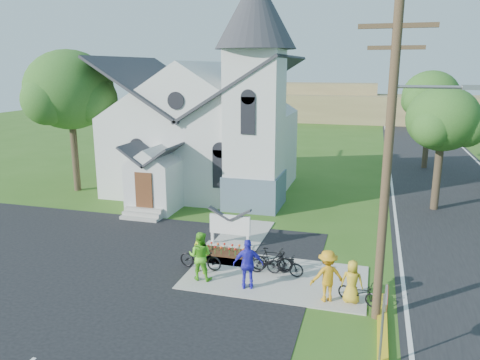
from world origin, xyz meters
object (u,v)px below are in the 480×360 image
(cyclist_0, at_px, (201,253))
(bike_4, at_px, (359,292))
(cyclist_1, at_px, (200,256))
(bike_1, at_px, (285,265))
(cyclist_2, at_px, (248,264))
(bike_2, at_px, (272,261))
(cyclist_4, at_px, (352,282))
(cyclist_3, at_px, (327,276))
(church_sign, at_px, (230,225))
(stop_sign, at_px, (385,309))
(bike_0, at_px, (200,258))
(utility_pole, at_px, (390,157))
(bike_3, at_px, (272,260))

(cyclist_0, relative_size, bike_4, 1.11)
(cyclist_1, bearing_deg, bike_1, -161.55)
(bike_4, bearing_deg, cyclist_2, 110.35)
(bike_2, bearing_deg, cyclist_2, 140.00)
(cyclist_2, xyz_separation_m, bike_2, (0.54, 1.62, -0.49))
(cyclist_4, distance_m, bike_4, 0.45)
(cyclist_3, bearing_deg, bike_1, -66.18)
(church_sign, bearing_deg, cyclist_1, -90.83)
(cyclist_1, height_order, bike_1, cyclist_1)
(cyclist_0, bearing_deg, bike_1, -151.65)
(cyclist_1, bearing_deg, stop_sign, 148.01)
(cyclist_1, bearing_deg, cyclist_3, 172.66)
(stop_sign, xyz_separation_m, cyclist_0, (-6.88, 4.29, -0.89))
(bike_0, bearing_deg, stop_sign, -118.83)
(cyclist_4, bearing_deg, cyclist_1, 0.07)
(stop_sign, bearing_deg, bike_0, 146.66)
(cyclist_1, relative_size, cyclist_2, 1.01)
(cyclist_1, xyz_separation_m, bike_4, (5.95, -0.26, -0.56))
(utility_pole, height_order, cyclist_3, utility_pole)
(cyclist_2, height_order, bike_4, cyclist_2)
(cyclist_4, bearing_deg, cyclist_3, 9.90)
(cyclist_2, bearing_deg, bike_4, 163.69)
(cyclist_4, height_order, bike_4, cyclist_4)
(bike_0, xyz_separation_m, cyclist_2, (2.30, -1.13, 0.47))
(bike_3, bearing_deg, stop_sign, -143.91)
(church_sign, height_order, cyclist_0, cyclist_0)
(utility_pole, bearing_deg, stop_sign, -88.51)
(cyclist_2, xyz_separation_m, bike_4, (3.99, -0.03, -0.55))
(bike_1, bearing_deg, bike_2, 77.48)
(utility_pole, xyz_separation_m, cyclist_2, (-4.65, 0.80, -4.40))
(cyclist_3, bearing_deg, utility_pole, 135.14)
(utility_pole, height_order, cyclist_0, utility_pole)
(utility_pole, relative_size, bike_1, 6.63)
(church_sign, xyz_separation_m, cyclist_2, (1.91, -3.90, -0.03))
(church_sign, distance_m, cyclist_2, 4.35)
(cyclist_1, bearing_deg, bike_3, -153.61)
(stop_sign, relative_size, cyclist_3, 1.33)
(cyclist_1, height_order, cyclist_3, cyclist_1)
(bike_1, bearing_deg, cyclist_0, 106.92)
(stop_sign, height_order, cyclist_1, stop_sign)
(church_sign, distance_m, bike_3, 3.37)
(bike_1, distance_m, cyclist_2, 1.88)
(cyclist_2, relative_size, bike_3, 1.13)
(cyclist_0, relative_size, cyclist_3, 0.91)
(stop_sign, xyz_separation_m, bike_2, (-4.18, 5.12, -1.27))
(cyclist_1, height_order, cyclist_4, cyclist_1)
(stop_sign, bearing_deg, utility_pole, 91.49)
(church_sign, bearing_deg, cyclist_3, -40.11)
(church_sign, height_order, utility_pole, utility_pole)
(cyclist_1, relative_size, cyclist_4, 1.23)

